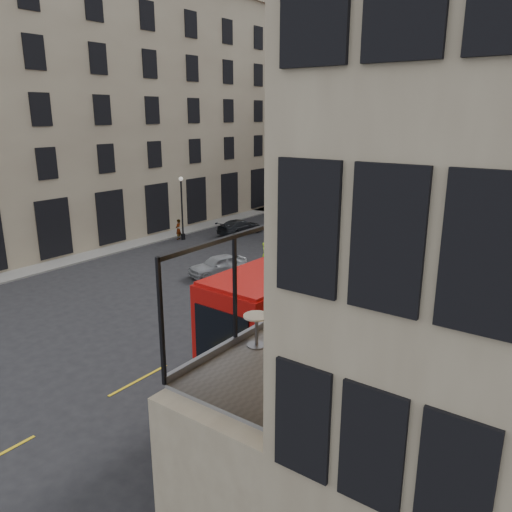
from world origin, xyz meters
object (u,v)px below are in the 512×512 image
Objects in this scene: street_lamp_b at (381,199)px; pedestrian_a at (301,203)px; pedestrian_b at (323,221)px; traffic_light_far at (269,198)px; cyclist at (265,254)px; bicycle at (272,269)px; cafe_table_far at (349,278)px; cafe_chair_b at (375,321)px; bus_near at (320,300)px; car_a at (218,265)px; cafe_table_near at (257,326)px; cafe_chair_a at (310,376)px; car_b at (344,245)px; car_c at (240,227)px; cafe_table_mid at (331,298)px; pedestrian_c at (403,212)px; street_lamp_a at (182,212)px; traffic_light_near at (312,259)px; pedestrian_e at (178,229)px; cafe_chair_c at (365,316)px; cafe_chair_d at (413,289)px.

street_lamp_b is 2.89× the size of pedestrian_a.
traffic_light_far is at bearing 143.03° from pedestrian_b.
street_lamp_b reaches higher than traffic_light_far.
bicycle is at bearing -151.27° from cyclist.
traffic_light_far is 10.82m from street_lamp_b.
cafe_chair_b reaches higher than cafe_table_far.
bus_near is 16.30× the size of cafe_chair_b.
cafe_table_near reaches higher than car_a.
car_a is 22.55m from cafe_chair_a.
cafe_chair_a is (11.55, -25.24, 4.19)m from car_b.
car_c is at bearing 142.14° from car_a.
cafe_table_mid is (9.95, -21.28, 4.42)m from car_b.
car_c is 17.59m from pedestrian_c.
street_lamp_a and street_lamp_b have the same top height.
car_c is (-10.39, 0.36, 0.01)m from car_b.
bus_near is 6.29m from cafe_table_mid.
car_a reaches higher than car_c.
cafe_chair_a is 3.64m from cafe_chair_b.
cafe_table_far is at bearing 144.08° from car_c.
car_b reaches higher than bicycle.
bus_near is 8.81m from cafe_table_near.
car_c is at bearing 59.02° from street_lamp_a.
pedestrian_a is (-14.62, 23.11, -1.50)m from traffic_light_near.
cafe_table_mid is at bearing 62.35° from pedestrian_c.
pedestrian_b is at bearing 113.90° from car_a.
car_c is at bearing 130.59° from cafe_chair_a.
cafe_chair_b is (24.86, -17.32, 3.96)m from pedestrian_e.
pedestrian_e is at bearing 170.06° from car_a.
pedestrian_c is at bearing 108.70° from cafe_chair_b.
traffic_light_far is 2.06× the size of pedestrian_a.
bicycle is at bearing 134.06° from bus_near.
cafe_chair_c reaches higher than pedestrian_c.
street_lamp_b reaches higher than bicycle.
traffic_light_far is at bearing -74.57° from car_c.
bus_near is 17.81m from car_b.
pedestrian_b is 2.10× the size of cafe_chair_c.
pedestrian_e is at bearing 143.94° from cafe_table_mid.
traffic_light_far is 2.19× the size of pedestrian_e.
bus_near is at bearing 144.66° from car_c.
cafe_table_mid is (23.34, -16.99, 4.20)m from pedestrian_e.
pedestrian_e is at bearing -166.55° from pedestrian_b.
cafe_table_mid is 1.57m from cafe_chair_b.
car_b is 5.54× the size of cafe_table_mid.
cafe_chair_d is (22.52, -24.48, 2.47)m from traffic_light_far.
cafe_chair_d is (15.79, -8.79, 4.22)m from car_a.
cafe_chair_a reaches higher than pedestrian_a.
bus_near is 11.92m from bicycle.
cafe_chair_c is (-0.32, 0.11, 0.03)m from cafe_chair_b.
cafe_chair_d is (1.52, 2.72, -0.17)m from cafe_table_mid.
pedestrian_c is 2.07× the size of cafe_chair_b.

